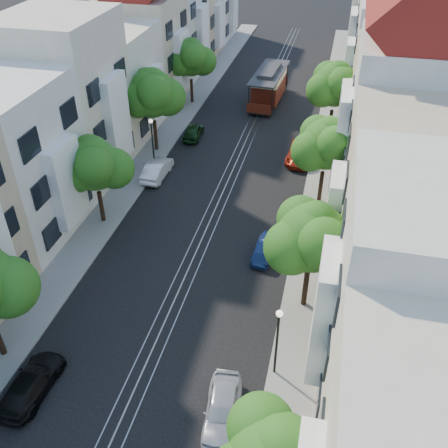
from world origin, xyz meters
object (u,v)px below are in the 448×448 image
Objects in this scene: tree_e_b at (313,239)px; tree_w_d at (191,59)px; parked_car_e_far at (301,153)px; lamp_east at (278,333)px; parked_car_w_far at (194,131)px; tree_w_b at (95,166)px; lamp_west at (152,136)px; parked_car_e_near at (222,408)px; tree_e_d at (336,86)px; parked_car_e_mid at (266,249)px; parked_car_w_near at (31,384)px; tree_e_c at (327,145)px; parked_car_w_mid at (157,169)px; cable_car at (269,84)px; tree_w_c at (153,94)px.

tree_w_d is at bearing 118.07° from tree_e_b.
parked_car_e_far is at bearing 96.85° from tree_e_b.
lamp_east is 26.64m from parked_car_w_far.
lamp_west is (0.84, 8.02, -1.55)m from tree_w_b.
tree_w_d is 1.57× the size of lamp_east.
tree_e_b is 22.99m from parked_car_w_far.
tree_e_b is at bearing 63.94° from parked_car_e_near.
parked_car_e_mid is (-2.86, -18.14, -4.34)m from tree_e_d.
tree_e_d is 1.65× the size of parked_car_w_near.
tree_e_c is 1.61× the size of parked_car_w_mid.
tree_w_d is 34.73m from lamp_east.
tree_e_d is 6.75m from parked_car_e_far.
tree_e_b reaches higher than lamp_east.
tree_e_d is 10.17m from cable_car.
cable_car is 18.39m from parked_car_w_mid.
tree_w_c reaches higher than cable_car.
parked_car_w_far is (-0.18, 27.79, 0.01)m from parked_car_w_near.
tree_w_c reaches higher than tree_e_b.
cable_car is 2.13× the size of parked_car_w_mid.
tree_e_b is 17.74m from parked_car_e_far.
parked_car_e_near is 25.03m from parked_car_e_far.
tree_w_c is 6.34m from parked_car_w_mid.
tree_w_c is 1.71× the size of lamp_west.
tree_e_c reaches higher than parked_car_w_mid.
tree_e_c is at bearing 86.56° from lamp_east.
parked_car_w_mid is (-12.86, 0.70, -3.93)m from tree_e_c.
tree_w_d is 1.83× the size of parked_car_w_far.
tree_w_b is 17.69m from parked_car_e_near.
parked_car_e_far is at bearing 19.68° from lamp_west.
lamp_east is 1.00× the size of lamp_west.
tree_e_d is 1.69× the size of parked_car_w_mid.
cable_car is at bearing 14.71° from tree_w_d.
parked_car_w_mid reaches higher than parked_car_w_far.
lamp_west is at bearing 124.99° from lamp_east.
lamp_east is at bearing 126.55° from parked_car_w_mid.
parked_car_e_mid is 15.38m from parked_car_w_near.
lamp_west is 1.08× the size of parked_car_e_near.
parked_car_w_near is at bearing -121.10° from tree_e_c.
parked_car_e_far is 12.09m from parked_car_w_mid.
lamp_west is at bearing -86.56° from tree_w_d.
parked_car_w_mid is at bearing -105.94° from cable_car.
cable_car is 2.08× the size of parked_car_w_near.
parked_car_w_mid is (-10.00, 19.58, 0.01)m from parked_car_e_near.
parked_car_e_near is 1.07× the size of parked_car_w_far.
tree_e_c is at bearing 74.27° from parked_car_e_mid.
cable_car is 25.48m from parked_car_e_mid.
lamp_east is at bearing -92.04° from tree_e_d.
lamp_east is 11.69m from parked_car_w_near.
tree_e_d is at bearing 90.00° from tree_e_c.
tree_e_d reaches higher than parked_car_e_mid.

